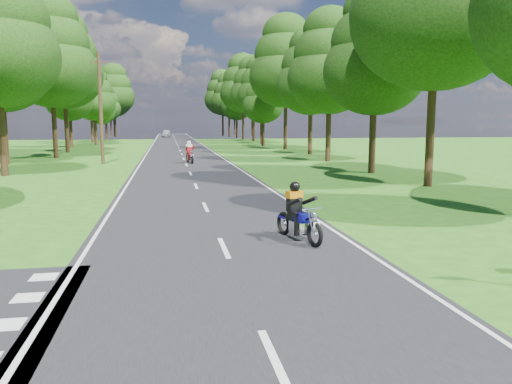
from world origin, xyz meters
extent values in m
plane|color=#266016|center=(0.00, 0.00, 0.00)|extent=(160.00, 160.00, 0.00)
cube|color=black|center=(0.00, 50.00, 0.01)|extent=(7.00, 140.00, 0.02)
cube|color=silver|center=(0.00, -4.00, 0.02)|extent=(0.12, 2.00, 0.01)
cube|color=silver|center=(0.00, 2.00, 0.02)|extent=(0.12, 2.00, 0.01)
cube|color=silver|center=(0.00, 8.00, 0.02)|extent=(0.12, 2.00, 0.01)
cube|color=silver|center=(0.00, 14.00, 0.02)|extent=(0.12, 2.00, 0.01)
cube|color=silver|center=(0.00, 20.00, 0.02)|extent=(0.12, 2.00, 0.01)
cube|color=silver|center=(0.00, 26.00, 0.02)|extent=(0.12, 2.00, 0.01)
cube|color=silver|center=(0.00, 32.00, 0.02)|extent=(0.12, 2.00, 0.01)
cube|color=silver|center=(0.00, 38.00, 0.02)|extent=(0.12, 2.00, 0.01)
cube|color=silver|center=(0.00, 44.00, 0.02)|extent=(0.12, 2.00, 0.01)
cube|color=silver|center=(0.00, 50.00, 0.02)|extent=(0.12, 2.00, 0.01)
cube|color=silver|center=(0.00, 56.00, 0.02)|extent=(0.12, 2.00, 0.01)
cube|color=silver|center=(0.00, 62.00, 0.02)|extent=(0.12, 2.00, 0.01)
cube|color=silver|center=(0.00, 68.00, 0.02)|extent=(0.12, 2.00, 0.01)
cube|color=silver|center=(0.00, 74.00, 0.02)|extent=(0.12, 2.00, 0.01)
cube|color=silver|center=(0.00, 80.00, 0.02)|extent=(0.12, 2.00, 0.01)
cube|color=silver|center=(0.00, 86.00, 0.02)|extent=(0.12, 2.00, 0.01)
cube|color=silver|center=(0.00, 92.00, 0.02)|extent=(0.12, 2.00, 0.01)
cube|color=silver|center=(0.00, 98.00, 0.02)|extent=(0.12, 2.00, 0.01)
cube|color=silver|center=(0.00, 104.00, 0.02)|extent=(0.12, 2.00, 0.01)
cube|color=silver|center=(0.00, 110.00, 0.02)|extent=(0.12, 2.00, 0.01)
cube|color=silver|center=(0.00, 116.00, 0.02)|extent=(0.12, 2.00, 0.01)
cube|color=silver|center=(-3.30, 50.00, 0.02)|extent=(0.10, 140.00, 0.01)
cube|color=silver|center=(3.30, 50.00, 0.02)|extent=(0.10, 140.00, 0.01)
cube|color=silver|center=(-3.80, -2.10, 0.02)|extent=(0.50, 0.50, 0.01)
cube|color=silver|center=(-3.80, -0.90, 0.02)|extent=(0.50, 0.50, 0.01)
cube|color=silver|center=(-3.80, 0.30, 0.02)|extent=(0.50, 0.50, 0.01)
cylinder|color=black|center=(-10.57, 20.76, 1.96)|extent=(0.40, 0.40, 3.91)
cylinder|color=black|center=(-12.94, 29.18, 1.90)|extent=(0.40, 0.40, 3.79)
ellipsoid|color=black|center=(-12.94, 29.18, 6.57)|extent=(6.64, 6.64, 5.64)
cylinder|color=black|center=(-10.82, 35.60, 2.16)|extent=(0.40, 0.40, 4.32)
ellipsoid|color=black|center=(-10.82, 35.60, 7.47)|extent=(7.56, 7.56, 6.42)
ellipsoid|color=black|center=(-10.82, 35.60, 9.58)|extent=(6.48, 6.48, 5.51)
ellipsoid|color=black|center=(-10.82, 35.60, 11.68)|extent=(4.86, 4.86, 4.13)
cylinder|color=black|center=(-11.26, 43.10, 2.20)|extent=(0.40, 0.40, 4.40)
ellipsoid|color=black|center=(-11.26, 43.10, 7.62)|extent=(7.71, 7.71, 6.55)
ellipsoid|color=black|center=(-11.26, 43.10, 9.77)|extent=(6.60, 6.60, 5.61)
ellipsoid|color=black|center=(-11.26, 43.10, 11.92)|extent=(4.95, 4.95, 4.21)
cylinder|color=black|center=(-12.61, 52.78, 1.60)|extent=(0.40, 0.40, 3.20)
ellipsoid|color=black|center=(-12.61, 52.78, 5.54)|extent=(5.60, 5.60, 4.76)
ellipsoid|color=black|center=(-12.61, 52.78, 7.10)|extent=(4.80, 4.80, 4.08)
ellipsoid|color=black|center=(-12.61, 52.78, 8.66)|extent=(3.60, 3.60, 3.06)
cylinder|color=black|center=(-10.75, 60.15, 1.61)|extent=(0.40, 0.40, 3.22)
ellipsoid|color=black|center=(-10.75, 60.15, 5.58)|extent=(5.64, 5.64, 4.79)
ellipsoid|color=black|center=(-10.75, 60.15, 7.15)|extent=(4.83, 4.83, 4.11)
ellipsoid|color=black|center=(-10.75, 60.15, 8.72)|extent=(3.62, 3.62, 3.08)
cylinder|color=black|center=(-12.29, 67.91, 1.80)|extent=(0.40, 0.40, 3.61)
ellipsoid|color=black|center=(-12.29, 67.91, 6.25)|extent=(6.31, 6.31, 5.37)
ellipsoid|color=black|center=(-12.29, 67.91, 8.01)|extent=(5.41, 5.41, 4.60)
ellipsoid|color=black|center=(-12.29, 67.91, 9.76)|extent=(4.06, 4.06, 3.45)
cylinder|color=black|center=(-11.94, 75.74, 1.33)|extent=(0.40, 0.40, 2.67)
ellipsoid|color=black|center=(-11.94, 75.74, 4.62)|extent=(4.67, 4.67, 3.97)
ellipsoid|color=black|center=(-11.94, 75.74, 5.92)|extent=(4.00, 4.00, 3.40)
ellipsoid|color=black|center=(-11.94, 75.74, 7.22)|extent=(3.00, 3.00, 2.55)
cylinder|color=black|center=(-12.18, 84.90, 1.54)|extent=(0.40, 0.40, 3.09)
ellipsoid|color=black|center=(-12.18, 84.90, 5.34)|extent=(5.40, 5.40, 4.59)
ellipsoid|color=black|center=(-12.18, 84.90, 6.85)|extent=(4.63, 4.63, 3.93)
ellipsoid|color=black|center=(-12.18, 84.90, 8.35)|extent=(3.47, 3.47, 2.95)
cylinder|color=black|center=(-11.23, 91.41, 2.24)|extent=(0.40, 0.40, 4.48)
ellipsoid|color=black|center=(-11.23, 91.41, 7.75)|extent=(7.84, 7.84, 6.66)
ellipsoid|color=black|center=(-11.23, 91.41, 9.94)|extent=(6.72, 6.72, 5.71)
ellipsoid|color=black|center=(-11.23, 91.41, 12.12)|extent=(5.04, 5.04, 4.28)
cylinder|color=black|center=(-12.28, 100.39, 2.05)|extent=(0.40, 0.40, 4.09)
ellipsoid|color=black|center=(-12.28, 100.39, 7.09)|extent=(7.16, 7.16, 6.09)
ellipsoid|color=black|center=(-12.28, 100.39, 9.08)|extent=(6.14, 6.14, 5.22)
ellipsoid|color=black|center=(-12.28, 100.39, 11.08)|extent=(4.61, 4.61, 3.92)
cylinder|color=black|center=(11.06, 12.20, 2.28)|extent=(0.40, 0.40, 4.56)
ellipsoid|color=black|center=(11.06, 12.20, 7.89)|extent=(7.98, 7.98, 6.78)
cylinder|color=black|center=(10.92, 18.69, 1.75)|extent=(0.40, 0.40, 3.49)
ellipsoid|color=black|center=(10.92, 18.69, 6.05)|extent=(6.12, 6.12, 5.20)
ellipsoid|color=black|center=(10.92, 18.69, 7.75)|extent=(5.24, 5.24, 4.46)
ellipsoid|color=black|center=(10.92, 18.69, 9.46)|extent=(3.93, 3.93, 3.34)
cylinder|color=black|center=(11.06, 27.58, 1.85)|extent=(0.40, 0.40, 3.69)
ellipsoid|color=black|center=(11.06, 27.58, 6.39)|extent=(6.46, 6.46, 5.49)
ellipsoid|color=black|center=(11.06, 27.58, 8.19)|extent=(5.54, 5.54, 4.71)
ellipsoid|color=black|center=(11.06, 27.58, 9.99)|extent=(4.15, 4.15, 3.53)
cylinder|color=black|center=(12.17, 36.42, 1.87)|extent=(0.40, 0.40, 3.74)
ellipsoid|color=black|center=(12.17, 36.42, 6.48)|extent=(6.55, 6.55, 5.57)
ellipsoid|color=black|center=(12.17, 36.42, 8.31)|extent=(5.62, 5.62, 4.77)
ellipsoid|color=black|center=(12.17, 36.42, 10.13)|extent=(4.21, 4.21, 3.58)
cylinder|color=black|center=(11.72, 44.72, 2.32)|extent=(0.40, 0.40, 4.64)
ellipsoid|color=black|center=(11.72, 44.72, 8.04)|extent=(8.12, 8.12, 6.91)
ellipsoid|color=black|center=(11.72, 44.72, 10.30)|extent=(6.96, 6.96, 5.92)
ellipsoid|color=black|center=(11.72, 44.72, 12.56)|extent=(5.22, 5.22, 4.44)
cylinder|color=black|center=(10.55, 51.92, 1.45)|extent=(0.40, 0.40, 2.91)
ellipsoid|color=black|center=(10.55, 51.92, 5.03)|extent=(5.09, 5.09, 4.33)
ellipsoid|color=black|center=(10.55, 51.92, 6.45)|extent=(4.36, 4.36, 3.71)
ellipsoid|color=black|center=(10.55, 51.92, 7.87)|extent=(3.27, 3.27, 2.78)
cylinder|color=black|center=(11.77, 59.40, 1.94)|extent=(0.40, 0.40, 3.88)
ellipsoid|color=black|center=(11.77, 59.40, 6.71)|extent=(6.78, 6.78, 5.77)
ellipsoid|color=black|center=(11.77, 59.40, 8.60)|extent=(5.81, 5.81, 4.94)
ellipsoid|color=black|center=(11.77, 59.40, 10.49)|extent=(4.36, 4.36, 3.71)
cylinder|color=black|center=(12.10, 67.87, 2.09)|extent=(0.40, 0.40, 4.18)
ellipsoid|color=black|center=(12.10, 67.87, 7.23)|extent=(7.31, 7.31, 6.21)
ellipsoid|color=black|center=(12.10, 67.87, 9.27)|extent=(6.27, 6.27, 5.33)
ellipsoid|color=black|center=(12.10, 67.87, 11.31)|extent=(4.70, 4.70, 4.00)
cylinder|color=black|center=(11.80, 76.83, 2.32)|extent=(0.40, 0.40, 4.63)
ellipsoid|color=black|center=(11.80, 76.83, 8.02)|extent=(8.11, 8.11, 6.89)
ellipsoid|color=black|center=(11.80, 76.83, 10.28)|extent=(6.95, 6.95, 5.91)
ellipsoid|color=black|center=(11.80, 76.83, 12.54)|extent=(5.21, 5.21, 4.43)
cylinder|color=black|center=(11.69, 84.12, 1.68)|extent=(0.40, 0.40, 3.36)
ellipsoid|color=black|center=(11.69, 84.12, 5.82)|extent=(5.88, 5.88, 5.00)
ellipsoid|color=black|center=(11.69, 84.12, 7.46)|extent=(5.04, 5.04, 4.29)
ellipsoid|color=black|center=(11.69, 84.12, 9.10)|extent=(3.78, 3.78, 3.21)
cylinder|color=black|center=(11.14, 91.34, 2.04)|extent=(0.40, 0.40, 4.09)
ellipsoid|color=black|center=(11.14, 91.34, 7.07)|extent=(7.15, 7.15, 6.08)
ellipsoid|color=black|center=(11.14, 91.34, 9.07)|extent=(6.13, 6.13, 5.21)
ellipsoid|color=black|center=(11.14, 91.34, 11.06)|extent=(4.60, 4.60, 3.91)
cylinder|color=black|center=(10.68, 99.10, 2.24)|extent=(0.40, 0.40, 4.48)
ellipsoid|color=black|center=(10.68, 99.10, 7.76)|extent=(7.84, 7.84, 6.66)
ellipsoid|color=black|center=(10.68, 99.10, 9.94)|extent=(6.72, 6.72, 5.71)
ellipsoid|color=black|center=(10.68, 99.10, 12.13)|extent=(5.04, 5.04, 4.28)
cylinder|color=black|center=(-14.00, 110.00, 1.92)|extent=(0.40, 0.40, 3.84)
ellipsoid|color=black|center=(-14.00, 110.00, 6.65)|extent=(6.72, 6.72, 5.71)
ellipsoid|color=black|center=(-14.00, 110.00, 8.52)|extent=(5.76, 5.76, 4.90)
ellipsoid|color=black|center=(-14.00, 110.00, 10.39)|extent=(4.32, 4.32, 3.67)
cylinder|color=black|center=(15.00, 112.00, 2.08)|extent=(0.40, 0.40, 4.16)
ellipsoid|color=black|center=(15.00, 112.00, 7.20)|extent=(7.28, 7.28, 6.19)
ellipsoid|color=black|center=(15.00, 112.00, 9.23)|extent=(6.24, 6.24, 5.30)
ellipsoid|color=black|center=(15.00, 112.00, 11.26)|extent=(4.68, 4.68, 3.98)
cylinder|color=black|center=(-16.00, 95.00, 1.76)|extent=(0.40, 0.40, 3.52)
ellipsoid|color=black|center=(-16.00, 95.00, 6.09)|extent=(6.16, 6.16, 5.24)
ellipsoid|color=black|center=(-16.00, 95.00, 7.81)|extent=(5.28, 5.28, 4.49)
ellipsoid|color=black|center=(-16.00, 95.00, 9.53)|extent=(3.96, 3.96, 3.37)
cylinder|color=black|center=(17.00, 98.00, 2.24)|extent=(0.40, 0.40, 4.48)
ellipsoid|color=black|center=(17.00, 98.00, 7.76)|extent=(7.84, 7.84, 6.66)
ellipsoid|color=black|center=(17.00, 98.00, 9.94)|extent=(6.72, 6.72, 5.71)
ellipsoid|color=black|center=(17.00, 98.00, 12.12)|extent=(5.04, 5.04, 4.28)
cylinder|color=#382616|center=(-6.00, 28.00, 4.00)|extent=(0.26, 0.26, 8.00)
cube|color=#382616|center=(-6.00, 28.00, 7.30)|extent=(1.20, 0.10, 0.10)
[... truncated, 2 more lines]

